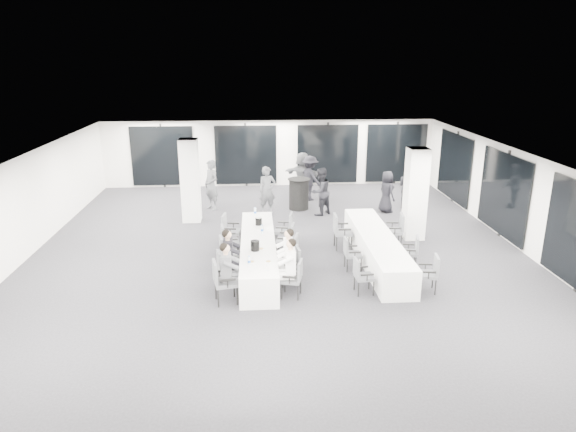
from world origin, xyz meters
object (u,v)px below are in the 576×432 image
at_px(ice_bucket_far, 259,221).
at_px(standing_guest_h, 408,184).
at_px(chair_main_left_fourth, 228,239).
at_px(standing_guest_e, 387,189).
at_px(chair_main_right_near, 295,276).
at_px(chair_side_left_mid, 350,252).
at_px(chair_main_right_mid, 290,251).
at_px(chair_side_left_far, 340,229).
at_px(standing_guest_b, 321,188).
at_px(chair_side_right_far, 397,228).
at_px(standing_guest_f, 302,172).
at_px(chair_main_left_second, 225,266).
at_px(banquet_table_main, 258,253).
at_px(chair_side_left_near, 361,274).
at_px(chair_main_right_fourth, 288,238).
at_px(banquet_table_side, 376,248).
at_px(chair_main_right_far, 286,228).
at_px(chair_main_left_far, 229,229).
at_px(chair_main_right_second, 293,263).
at_px(chair_side_right_mid, 412,250).
at_px(cocktail_table, 299,194).
at_px(standing_guest_c, 310,175).
at_px(standing_guest_a, 267,187).
at_px(chair_main_left_mid, 226,251).
at_px(chair_main_left_near, 222,279).
at_px(standing_guest_g, 211,182).
at_px(chair_side_right_near, 430,271).

bearing_deg(ice_bucket_far, standing_guest_h, 35.19).
xyz_separation_m(chair_main_left_fourth, standing_guest_e, (5.48, 4.01, 0.32)).
xyz_separation_m(chair_main_right_near, chair_side_left_mid, (1.58, 1.50, -0.02)).
relative_size(chair_main_right_mid, standing_guest_h, 0.55).
distance_m(chair_side_left_far, standing_guest_b, 3.37).
distance_m(chair_main_left_fourth, chair_side_right_far, 4.93).
relative_size(chair_main_right_near, standing_guest_f, 0.43).
relative_size(chair_main_left_second, chair_side_left_mid, 1.02).
height_order(banquet_table_main, chair_side_left_mid, chair_side_left_mid).
bearing_deg(standing_guest_f, chair_main_left_second, 105.35).
bearing_deg(chair_side_left_near, chair_side_left_mid, 175.77).
xyz_separation_m(chair_main_right_near, chair_main_right_fourth, (0.01, 2.50, 0.03)).
xyz_separation_m(banquet_table_side, standing_guest_b, (-1.00, 4.36, 0.58)).
distance_m(chair_main_left_fourth, chair_main_right_far, 1.84).
xyz_separation_m(chair_main_left_far, chair_main_right_second, (1.67, -2.70, -0.02)).
relative_size(banquet_table_main, chair_side_right_mid, 5.81).
bearing_deg(banquet_table_side, cocktail_table, 108.22).
distance_m(chair_main_right_fourth, standing_guest_h, 6.52).
relative_size(chair_main_left_fourth, standing_guest_e, 0.55).
relative_size(banquet_table_main, chair_main_right_fourth, 5.21).
height_order(chair_side_left_far, standing_guest_c, standing_guest_c).
relative_size(chair_main_right_mid, standing_guest_a, 0.52).
bearing_deg(chair_side_left_near, chair_main_left_mid, -120.94).
height_order(chair_side_right_far, standing_guest_c, standing_guest_c).
distance_m(standing_guest_c, ice_bucket_far, 5.64).
relative_size(chair_main_right_fourth, chair_side_right_mid, 1.11).
distance_m(chair_main_left_far, standing_guest_b, 4.29).
relative_size(chair_main_left_near, chair_main_left_fourth, 1.09).
relative_size(chair_main_left_mid, standing_guest_h, 0.50).
xyz_separation_m(standing_guest_f, standing_guest_h, (3.72, -1.65, -0.13)).
xyz_separation_m(cocktail_table, standing_guest_b, (0.69, -0.77, 0.38)).
height_order(banquet_table_main, chair_main_right_fourth, chair_main_right_fourth).
relative_size(banquet_table_side, chair_main_left_far, 5.10).
xyz_separation_m(chair_main_left_fourth, standing_guest_g, (-0.79, 4.75, 0.50)).
xyz_separation_m(chair_main_right_second, standing_guest_h, (4.70, 6.29, 0.37)).
bearing_deg(standing_guest_h, chair_side_right_near, 137.41).
height_order(chair_side_right_mid, standing_guest_f, standing_guest_f).
bearing_deg(standing_guest_c, standing_guest_g, 68.30).
relative_size(chair_main_right_mid, standing_guest_e, 0.59).
distance_m(chair_main_left_fourth, standing_guest_a, 4.32).
distance_m(chair_main_left_mid, standing_guest_h, 8.28).
relative_size(banquet_table_main, standing_guest_b, 2.61).
xyz_separation_m(banquet_table_main, chair_main_left_mid, (-0.83, -0.17, 0.15)).
bearing_deg(cocktail_table, chair_side_right_near, -70.45).
bearing_deg(chair_side_left_near, banquet_table_main, -131.06).
distance_m(chair_main_left_near, chair_main_right_near, 1.68).
distance_m(cocktail_table, chair_side_right_mid, 6.16).
distance_m(chair_main_left_near, standing_guest_a, 6.99).
bearing_deg(chair_main_right_near, chair_main_left_near, 110.86).
distance_m(chair_main_left_far, standing_guest_h, 7.32).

